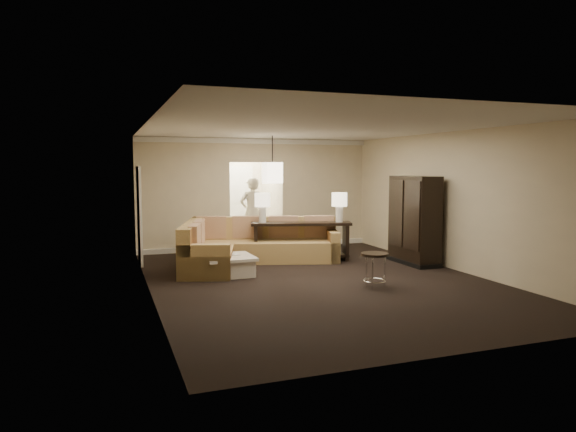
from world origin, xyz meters
name	(u,v)px	position (x,y,z in m)	size (l,w,h in m)	color
ground	(318,280)	(0.00, 0.00, 0.00)	(8.00, 8.00, 0.00)	black
wall_back	(257,194)	(0.00, 4.00, 1.40)	(6.00, 0.04, 2.80)	#C0B191
wall_front	(463,230)	(0.00, -4.00, 1.40)	(6.00, 0.04, 2.80)	#C0B191
wall_left	(149,209)	(-3.00, 0.00, 1.40)	(0.04, 8.00, 2.80)	#C0B191
wall_right	(455,201)	(3.00, 0.00, 1.40)	(0.04, 8.00, 2.80)	#C0B191
ceiling	(319,127)	(0.00, 0.00, 2.80)	(6.00, 8.00, 0.02)	silver
crown_molding	(257,141)	(0.00, 3.95, 2.73)	(6.00, 0.10, 0.12)	silver
baseboard	(258,246)	(0.00, 3.95, 0.06)	(6.00, 0.10, 0.12)	silver
side_door	(140,215)	(-2.97, 2.80, 1.05)	(0.05, 0.90, 2.10)	white
foyer	(243,195)	(0.00, 5.34, 1.30)	(1.44, 2.02, 2.80)	beige
sectional_sofa	(247,246)	(-0.83, 1.97, 0.39)	(3.83, 2.77, 0.98)	brown
coffee_table	(229,265)	(-1.45, 1.00, 0.19)	(0.96, 0.96, 0.39)	white
console_table	(301,238)	(0.44, 2.00, 0.51)	(2.27, 1.11, 0.86)	black
armoire	(414,222)	(2.59, 0.82, 0.91)	(0.56, 1.31, 1.89)	black
drink_table	(375,263)	(0.72, -0.82, 0.43)	(0.48, 0.48, 0.60)	black
table_lamp_left	(262,203)	(-0.38, 2.24, 1.30)	(0.34, 0.34, 0.66)	white
table_lamp_right	(339,202)	(1.26, 1.76, 1.30)	(0.34, 0.34, 0.66)	white
pendant_light	(272,173)	(0.00, 2.70, 1.95)	(0.38, 0.38, 1.09)	black
person	(252,208)	(-0.05, 4.30, 1.00)	(0.73, 0.48, 2.01)	beige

